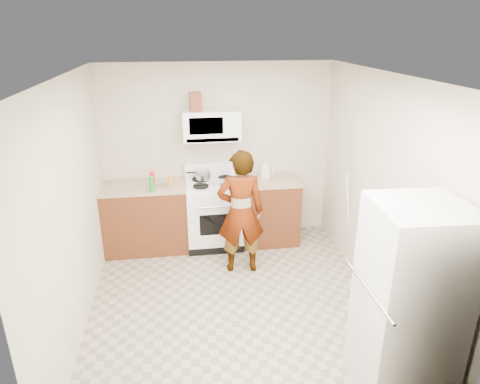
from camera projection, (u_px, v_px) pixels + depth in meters
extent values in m
plane|color=gray|center=(236.00, 304.00, 4.83)|extent=(3.60, 3.60, 0.00)
cube|color=beige|center=(218.00, 154.00, 6.03)|extent=(3.20, 0.02, 2.50)
cube|color=beige|center=(382.00, 193.00, 4.59)|extent=(0.02, 3.60, 2.50)
cube|color=brown|center=(146.00, 218.00, 5.90)|extent=(1.12, 0.62, 0.90)
cube|color=tan|center=(144.00, 187.00, 5.73)|extent=(1.14, 0.64, 0.03)
cube|color=brown|center=(268.00, 211.00, 6.13)|extent=(0.80, 0.62, 0.90)
cube|color=tan|center=(269.00, 180.00, 5.96)|extent=(0.82, 0.64, 0.03)
cube|color=white|center=(214.00, 215.00, 6.01)|extent=(0.76, 0.65, 0.90)
cube|color=white|center=(213.00, 184.00, 5.84)|extent=(0.76, 0.62, 0.03)
cube|color=white|center=(212.00, 169.00, 6.06)|extent=(0.76, 0.08, 0.20)
cube|color=white|center=(211.00, 125.00, 5.68)|extent=(0.76, 0.38, 0.40)
imported|color=tan|center=(241.00, 212.00, 5.24)|extent=(0.60, 0.41, 1.59)
cube|color=white|center=(408.00, 302.00, 3.44)|extent=(0.73, 0.73, 1.70)
cylinder|color=silver|center=(265.00, 171.00, 6.00)|extent=(0.16, 0.16, 0.18)
cube|color=maroon|center=(196.00, 102.00, 5.49)|extent=(0.16, 0.16, 0.24)
cylinder|color=#AAABAF|center=(203.00, 175.00, 5.91)|extent=(0.27, 0.27, 0.12)
cube|color=white|center=(219.00, 182.00, 5.78)|extent=(0.29, 0.23, 0.05)
cylinder|color=red|center=(152.00, 179.00, 5.64)|extent=(0.07, 0.07, 0.21)
cylinder|color=orange|center=(170.00, 181.00, 5.64)|extent=(0.07, 0.07, 0.16)
cylinder|color=#1A941D|center=(152.00, 184.00, 5.48)|extent=(0.07, 0.07, 0.20)
cylinder|color=white|center=(164.00, 185.00, 5.73)|extent=(0.29, 0.29, 0.01)
cylinder|color=white|center=(349.00, 217.00, 5.55)|extent=(0.25, 0.15, 1.22)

